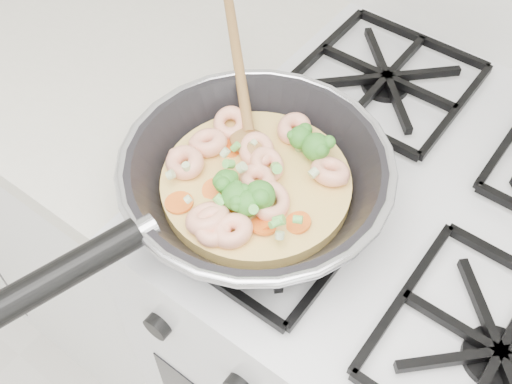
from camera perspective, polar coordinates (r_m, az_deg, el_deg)
The scene contains 3 objects.
stove at distance 1.16m, azimuth 11.23°, elevation -13.99°, with size 0.60×0.60×0.92m.
counter_left at distance 1.47m, azimuth -16.56°, elevation 3.60°, with size 1.00×0.60×0.90m.
skillet at distance 0.70m, azimuth -0.42°, elevation 1.31°, with size 0.38×0.56×0.09m.
Camera 1 is at (0.10, 1.20, 1.51)m, focal length 42.30 mm.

